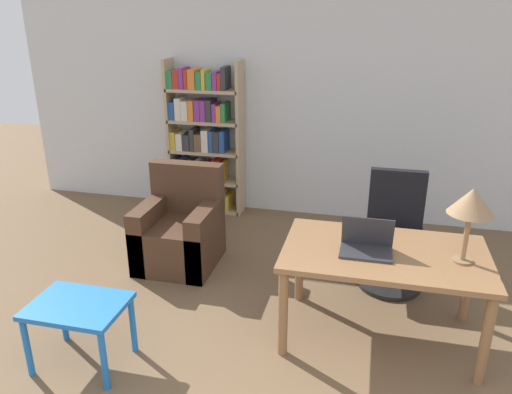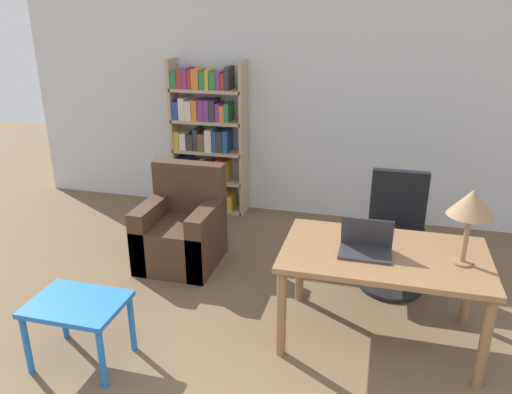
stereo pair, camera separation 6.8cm
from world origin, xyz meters
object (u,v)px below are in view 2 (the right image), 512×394
object	(u,v)px
table_lamp	(471,205)
armchair	(182,232)
desk	(383,264)
office_chair	(395,237)
bookshelf	(206,142)
side_table_blue	(78,311)
laptop	(366,246)

from	to	relation	value
table_lamp	armchair	world-z (taller)	table_lamp
desk	office_chair	size ratio (longest dim) A/B	1.41
table_lamp	bookshelf	world-z (taller)	bookshelf
side_table_blue	laptop	bearing A→B (deg)	22.18
table_lamp	bookshelf	bearing A→B (deg)	140.67
office_chair	armchair	world-z (taller)	office_chair
bookshelf	table_lamp	bearing A→B (deg)	-39.33
table_lamp	office_chair	size ratio (longest dim) A/B	0.52
table_lamp	side_table_blue	distance (m)	2.74
side_table_blue	armchair	bearing A→B (deg)	85.96
bookshelf	side_table_blue	bearing A→B (deg)	-87.51
desk	laptop	xyz separation A→B (m)	(-0.13, -0.04, 0.15)
table_lamp	side_table_blue	size ratio (longest dim) A/B	0.83
office_chair	armchair	distance (m)	2.00
armchair	bookshelf	size ratio (longest dim) A/B	0.52
laptop	office_chair	xyz separation A→B (m)	(0.23, 0.90, -0.32)
armchair	bookshelf	bearing A→B (deg)	99.78
laptop	side_table_blue	size ratio (longest dim) A/B	0.57
side_table_blue	bookshelf	world-z (taller)	bookshelf
desk	bookshelf	world-z (taller)	bookshelf
table_lamp	side_table_blue	xyz separation A→B (m)	(-2.52, -0.77, -0.74)
desk	table_lamp	distance (m)	0.73
desk	laptop	world-z (taller)	laptop
office_chair	bookshelf	world-z (taller)	bookshelf
table_lamp	office_chair	distance (m)	1.20
laptop	table_lamp	bearing A→B (deg)	1.01
laptop	bookshelf	world-z (taller)	bookshelf
laptop	armchair	xyz separation A→B (m)	(-1.76, 0.80, -0.46)
desk	armchair	distance (m)	2.06
office_chair	armchair	size ratio (longest dim) A/B	1.08
side_table_blue	bookshelf	bearing A→B (deg)	92.49
desk	side_table_blue	bearing A→B (deg)	-158.12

